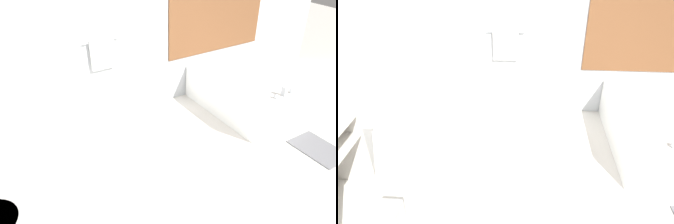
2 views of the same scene
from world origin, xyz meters
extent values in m
cube|color=silver|center=(0.00, 2.23, 1.35)|extent=(7.40, 0.06, 2.70)
cube|color=brown|center=(1.55, 2.19, 1.20)|extent=(1.70, 0.02, 1.10)
cylinder|color=silver|center=(-0.30, 2.16, 1.15)|extent=(0.50, 0.02, 0.02)
cube|color=silver|center=(-0.30, 2.15, 0.98)|extent=(0.32, 0.04, 0.40)
cube|color=silver|center=(-1.88, 0.65, 0.42)|extent=(0.56, 0.04, 0.84)
cube|color=white|center=(1.55, 1.42, 0.25)|extent=(1.07, 1.54, 0.50)
ellipsoid|color=white|center=(1.55, 1.42, 0.35)|extent=(0.77, 1.11, 0.30)
sphere|color=silver|center=(1.41, 0.75, 0.53)|extent=(0.06, 0.06, 0.06)
cube|color=#B2B2B2|center=(-1.20, 0.06, 0.13)|extent=(0.21, 0.21, 0.25)
camera|label=1|loc=(-1.63, -1.62, 2.52)|focal=35.00mm
camera|label=2|loc=(-0.04, -1.84, 2.47)|focal=35.00mm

